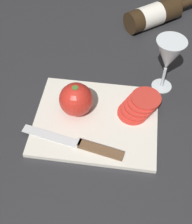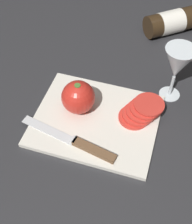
{
  "view_description": "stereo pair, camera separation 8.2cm",
  "coord_description": "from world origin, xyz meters",
  "px_view_note": "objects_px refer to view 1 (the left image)",
  "views": [
    {
      "loc": [
        0.05,
        -0.5,
        0.68
      ],
      "look_at": [
        -0.02,
        0.01,
        0.04
      ],
      "focal_mm": 50.0,
      "sensor_mm": 36.0,
      "label": 1
    },
    {
      "loc": [
        0.13,
        -0.48,
        0.68
      ],
      "look_at": [
        -0.02,
        0.01,
        0.04
      ],
      "focal_mm": 50.0,
      "sensor_mm": 36.0,
      "label": 2
    }
  ],
  "objects_px": {
    "whole_tomato": "(76,99)",
    "wine_bottle": "(155,14)",
    "wine_glass": "(168,56)",
    "tomato_slice_stack_near": "(139,105)",
    "knife": "(90,147)"
  },
  "relations": [
    {
      "from": "whole_tomato",
      "to": "wine_bottle",
      "type": "bearing_deg",
      "value": 65.75
    },
    {
      "from": "wine_bottle",
      "to": "knife",
      "type": "relative_size",
      "value": 1.07
    },
    {
      "from": "wine_bottle",
      "to": "wine_glass",
      "type": "relative_size",
      "value": 1.73
    },
    {
      "from": "wine_bottle",
      "to": "knife",
      "type": "distance_m",
      "value": 0.59
    },
    {
      "from": "whole_tomato",
      "to": "tomato_slice_stack_near",
      "type": "bearing_deg",
      "value": 9.2
    },
    {
      "from": "whole_tomato",
      "to": "knife",
      "type": "height_order",
      "value": "whole_tomato"
    },
    {
      "from": "wine_bottle",
      "to": "tomato_slice_stack_near",
      "type": "xyz_separation_m",
      "value": [
        -0.03,
        -0.42,
        -0.01
      ]
    },
    {
      "from": "wine_glass",
      "to": "tomato_slice_stack_near",
      "type": "bearing_deg",
      "value": -120.01
    },
    {
      "from": "wine_glass",
      "to": "tomato_slice_stack_near",
      "type": "distance_m",
      "value": 0.15
    },
    {
      "from": "wine_bottle",
      "to": "wine_glass",
      "type": "bearing_deg",
      "value": -84.56
    },
    {
      "from": "wine_glass",
      "to": "wine_bottle",
      "type": "bearing_deg",
      "value": 95.44
    },
    {
      "from": "wine_glass",
      "to": "tomato_slice_stack_near",
      "type": "relative_size",
      "value": 1.45
    },
    {
      "from": "whole_tomato",
      "to": "tomato_slice_stack_near",
      "type": "relative_size",
      "value": 0.79
    },
    {
      "from": "wine_glass",
      "to": "knife",
      "type": "height_order",
      "value": "wine_glass"
    },
    {
      "from": "wine_bottle",
      "to": "tomato_slice_stack_near",
      "type": "relative_size",
      "value": 2.51
    }
  ]
}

